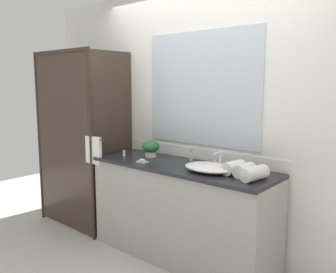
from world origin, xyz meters
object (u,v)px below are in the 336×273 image
object	(u,v)px
sink_basin	(209,167)
rolled_towel_far_edge	(234,168)
faucet	(220,163)
amenity_bottle_body_wash	(124,153)
amenity_bottle_lotion	(151,151)
rolled_towel_near_edge	(255,173)
potted_plant	(151,148)
rolled_towel_middle	(244,170)
amenity_bottle_shampoo	(191,156)
soap_dish	(142,161)

from	to	relation	value
sink_basin	rolled_towel_far_edge	size ratio (longest dim) A/B	2.22
rolled_towel_far_edge	faucet	bearing A→B (deg)	150.65
amenity_bottle_body_wash	amenity_bottle_lotion	bearing A→B (deg)	59.74
faucet	rolled_towel_near_edge	world-z (taller)	faucet
sink_basin	potted_plant	distance (m)	0.80
rolled_towel_far_edge	sink_basin	bearing A→B (deg)	-166.03
amenity_bottle_body_wash	rolled_towel_middle	size ratio (longest dim) A/B	0.39
rolled_towel_middle	rolled_towel_near_edge	bearing A→B (deg)	-21.88
rolled_towel_near_edge	amenity_bottle_shampoo	bearing A→B (deg)	161.83
sink_basin	amenity_bottle_lotion	size ratio (longest dim) A/B	5.87
amenity_bottle_lotion	rolled_towel_middle	distance (m)	1.22
rolled_towel_middle	rolled_towel_far_edge	distance (m)	0.11
faucet	rolled_towel_near_edge	distance (m)	0.47
faucet	rolled_towel_middle	size ratio (longest dim) A/B	0.87
rolled_towel_far_edge	rolled_towel_middle	bearing A→B (deg)	-12.93
sink_basin	amenity_bottle_shampoo	xyz separation A→B (m)	(-0.37, 0.24, 0.01)
soap_dish	amenity_bottle_lotion	world-z (taller)	amenity_bottle_lotion
potted_plant	rolled_towel_far_edge	size ratio (longest dim) A/B	0.89
rolled_towel_middle	amenity_bottle_lotion	bearing A→B (deg)	170.22
amenity_bottle_shampoo	faucet	bearing A→B (deg)	-11.59
amenity_bottle_body_wash	amenity_bottle_lotion	distance (m)	0.29
rolled_towel_far_edge	amenity_bottle_lotion	bearing A→B (deg)	170.54
soap_dish	rolled_towel_near_edge	bearing A→B (deg)	5.21
sink_basin	rolled_towel_middle	bearing A→B (deg)	4.74
sink_basin	potted_plant	world-z (taller)	potted_plant
soap_dish	amenity_bottle_shampoo	world-z (taller)	amenity_bottle_shampoo
potted_plant	rolled_towel_middle	distance (m)	1.11
amenity_bottle_shampoo	rolled_towel_near_edge	bearing A→B (deg)	-18.17
amenity_bottle_body_wash	rolled_towel_far_edge	bearing A→B (deg)	3.27
amenity_bottle_lotion	amenity_bottle_shampoo	bearing A→B (deg)	1.17
rolled_towel_far_edge	potted_plant	bearing A→B (deg)	176.11
amenity_bottle_shampoo	rolled_towel_far_edge	world-z (taller)	rolled_towel_far_edge
amenity_bottle_shampoo	amenity_bottle_lotion	bearing A→B (deg)	-178.83
potted_plant	amenity_bottle_shampoo	world-z (taller)	potted_plant
sink_basin	amenity_bottle_body_wash	bearing A→B (deg)	-178.92
faucet	amenity_bottle_lotion	world-z (taller)	faucet
sink_basin	potted_plant	bearing A→B (deg)	171.40
amenity_bottle_body_wash	rolled_towel_far_edge	xyz separation A→B (m)	(1.24, 0.07, 0.02)
potted_plant	amenity_bottle_body_wash	size ratio (longest dim) A/B	2.37
potted_plant	rolled_towel_near_edge	bearing A→B (deg)	-6.43
amenity_bottle_body_wash	rolled_towel_near_edge	xyz separation A→B (m)	(1.46, 0.00, 0.02)
amenity_bottle_shampoo	amenity_bottle_body_wash	size ratio (longest dim) A/B	1.36
sink_basin	rolled_towel_near_edge	bearing A→B (deg)	-2.40
faucet	rolled_towel_middle	bearing A→B (deg)	-24.08
sink_basin	amenity_bottle_lotion	bearing A→B (deg)	165.23
rolled_towel_near_edge	rolled_towel_far_edge	size ratio (longest dim) A/B	1.19
potted_plant	rolled_towel_near_edge	world-z (taller)	potted_plant
rolled_towel_near_edge	faucet	bearing A→B (deg)	156.48
potted_plant	soap_dish	world-z (taller)	potted_plant
amenity_bottle_body_wash	rolled_towel_near_edge	world-z (taller)	rolled_towel_near_edge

